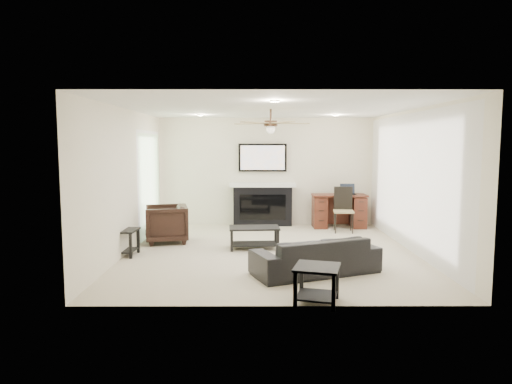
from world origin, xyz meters
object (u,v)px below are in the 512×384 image
armchair (166,224)px  desk (339,211)px  sofa (316,255)px  fireplace_unit (263,185)px  coffee_table (254,238)px

armchair → desk: size_ratio=0.65×
sofa → armchair: (-2.60, 2.15, 0.09)m
fireplace_unit → coffee_table: bearing=-94.7°
sofa → coffee_table: bearing=-82.5°
sofa → desk: size_ratio=1.52×
sofa → desk: 3.86m
armchair → fireplace_unit: size_ratio=0.42×
sofa → fireplace_unit: size_ratio=0.97×
armchair → desk: bearing=101.1°
armchair → coffee_table: armchair is taller
coffee_table → desk: bearing=44.4°
armchair → desk: desk is taller
fireplace_unit → armchair: bearing=-136.2°
sofa → desk: (1.03, 3.72, 0.11)m
fireplace_unit → desk: (1.73, -0.25, -0.57)m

